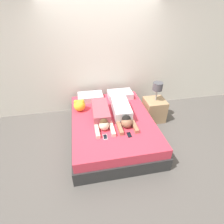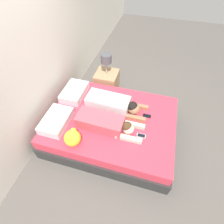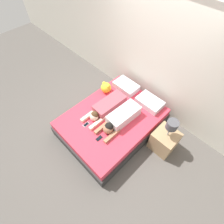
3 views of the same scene
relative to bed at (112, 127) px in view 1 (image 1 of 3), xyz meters
The scene contains 11 objects.
ground_plane 0.23m from the bed, ahead, with size 12.00×12.00×0.00m, color #5B5651.
wall_back 1.63m from the bed, 90.00° to the left, with size 12.00×0.06×2.60m.
bed is the anchor object (origin of this frame).
pillow_head_left 0.96m from the bed, 113.25° to the left, with size 0.58×0.38×0.14m.
pillow_head_right 0.96m from the bed, 66.75° to the left, with size 0.58×0.38×0.14m.
person_left 0.40m from the bed, behind, with size 0.35×1.08×0.21m.
person_right 0.41m from the bed, ahead, with size 0.37×1.06×0.24m.
cell_phone_left 0.63m from the bed, 112.66° to the right, with size 0.07×0.14×0.01m.
cell_phone_right 0.65m from the bed, 70.05° to the right, with size 0.07×0.14×0.01m.
plush_toy 0.84m from the bed, 145.97° to the left, with size 0.25×0.25×0.26m.
nightstand 1.19m from the bed, 21.48° to the left, with size 0.47×0.47×0.96m.
Camera 1 is at (-0.54, -2.82, 2.53)m, focal length 28.00 mm.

